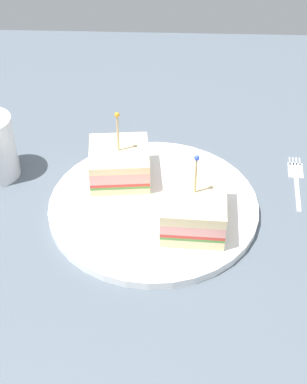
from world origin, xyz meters
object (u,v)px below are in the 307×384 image
at_px(plate, 154,206).
at_px(sandwich_half_back, 119,163).
at_px(fork, 296,177).
at_px(sandwich_half_front, 194,207).

bearing_deg(plate, sandwich_half_back, 132.35).
bearing_deg(fork, sandwich_half_back, -174.96).
height_order(plate, sandwich_half_front, sandwich_half_front).
bearing_deg(sandwich_half_back, plate, -47.65).
xyz_separation_m(plate, fork, (0.21, 0.08, -0.00)).
bearing_deg(sandwich_half_front, fork, 36.31).
xyz_separation_m(sandwich_half_back, fork, (0.26, 0.02, -0.03)).
distance_m(sandwich_half_front, fork, 0.20).
height_order(plate, sandwich_half_back, sandwich_half_back).
distance_m(sandwich_half_back, fork, 0.26).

